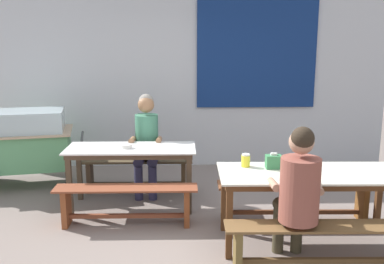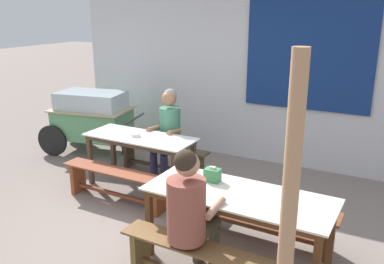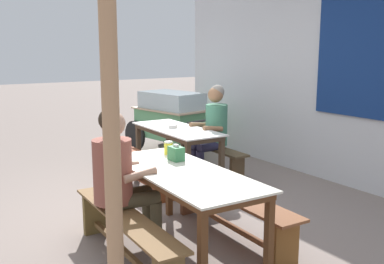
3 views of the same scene
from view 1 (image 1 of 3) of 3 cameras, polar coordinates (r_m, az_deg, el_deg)
name	(u,v)px [view 1 (image 1 of 3)]	position (r m, az deg, el deg)	size (l,w,h in m)	color
ground_plane	(201,239)	(4.72, 1.24, -13.76)	(40.00, 40.00, 0.00)	gray
backdrop_wall	(195,68)	(7.08, 0.38, 8.35)	(6.28, 0.23, 3.06)	silver
dining_table_far	(131,154)	(5.40, -7.92, -2.87)	(1.57, 0.65, 0.76)	silver
dining_table_near	(311,179)	(4.54, 15.20, -5.94)	(1.85, 0.79, 0.76)	silver
bench_far_back	(137,170)	(6.04, -7.21, -4.91)	(1.52, 0.26, 0.44)	#4E3F29
bench_far_front	(126,201)	(4.99, -8.53, -8.82)	(1.59, 0.30, 0.44)	brown
bench_near_back	(296,196)	(5.17, 13.31, -8.05)	(1.78, 0.35, 0.44)	brown
bench_near_front	(326,241)	(4.18, 16.99, -13.41)	(1.81, 0.32, 0.44)	brown
food_cart	(21,142)	(6.57, -21.29, -1.17)	(1.78, 1.09, 1.08)	#5CA169
person_near_front	(298,189)	(4.00, 13.59, -7.27)	(0.47, 0.61, 1.33)	#453E2B
person_center_facing	(146,138)	(5.85, -5.95, -0.78)	(0.42, 0.54, 1.34)	#2E2C4B
tissue_box	(274,162)	(4.54, 10.56, -3.81)	(0.16, 0.11, 0.16)	#387F4C
condiment_jar	(246,160)	(4.56, 6.99, -3.68)	(0.09, 0.09, 0.14)	yellow
soup_bowl	(126,146)	(5.35, -8.52, -1.85)	(0.13, 0.13, 0.05)	silver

